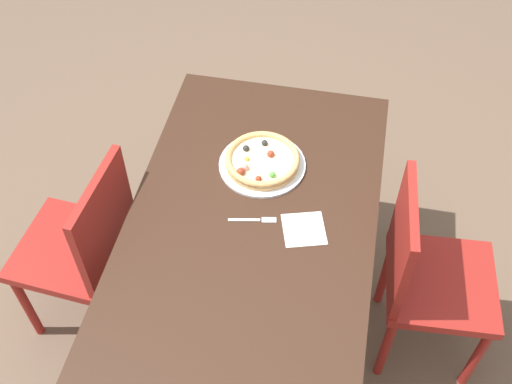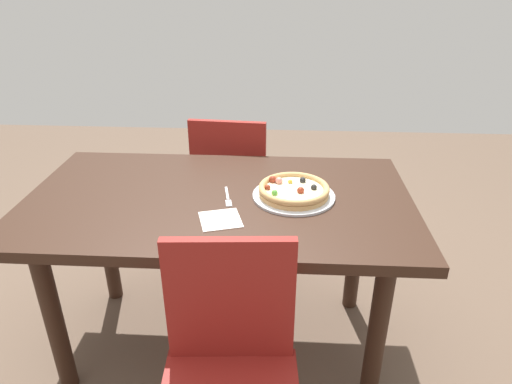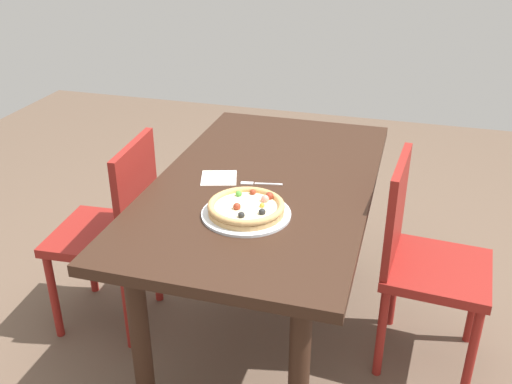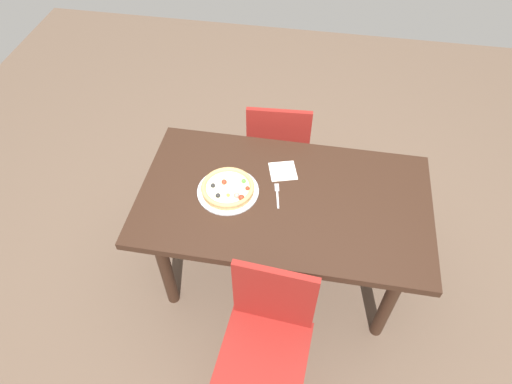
% 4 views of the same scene
% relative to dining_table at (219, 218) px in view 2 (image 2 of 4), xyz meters
% --- Properties ---
extents(ground_plane, '(6.00, 6.00, 0.00)m').
position_rel_dining_table_xyz_m(ground_plane, '(0.00, 0.00, -0.65)').
color(ground_plane, brown).
extents(dining_table, '(1.49, 0.85, 0.74)m').
position_rel_dining_table_xyz_m(dining_table, '(0.00, 0.00, 0.00)').
color(dining_table, '#331E14').
rests_on(dining_table, ground).
extents(chair_near, '(0.43, 0.43, 0.88)m').
position_rel_dining_table_xyz_m(chair_near, '(0.02, -0.64, -0.16)').
color(chair_near, maroon).
rests_on(chair_near, ground).
extents(chair_far, '(0.43, 0.43, 0.88)m').
position_rel_dining_table_xyz_m(chair_far, '(-0.11, 0.64, -0.16)').
color(chair_far, maroon).
rests_on(chair_far, ground).
extents(plate, '(0.32, 0.32, 0.01)m').
position_rel_dining_table_xyz_m(plate, '(-0.29, -0.01, 0.10)').
color(plate, silver).
rests_on(plate, dining_table).
extents(pizza, '(0.27, 0.27, 0.05)m').
position_rel_dining_table_xyz_m(pizza, '(-0.29, -0.01, 0.13)').
color(pizza, tan).
rests_on(pizza, plate).
extents(fork, '(0.05, 0.17, 0.00)m').
position_rel_dining_table_xyz_m(fork, '(-0.04, 0.02, 0.10)').
color(fork, silver).
rests_on(fork, dining_table).
extents(napkin, '(0.17, 0.17, 0.00)m').
position_rel_dining_table_xyz_m(napkin, '(-0.03, 0.18, 0.10)').
color(napkin, white).
rests_on(napkin, dining_table).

